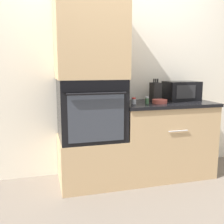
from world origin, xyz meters
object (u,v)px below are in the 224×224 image
at_px(wall_oven, 91,109).
at_px(condiment_jar_mid, 147,100).
at_px(bowl, 160,101).
at_px(microwave, 181,91).
at_px(knife_block, 155,92).
at_px(condiment_jar_near, 134,101).

distance_m(wall_oven, condiment_jar_mid, 0.62).
xyz_separation_m(bowl, condiment_jar_mid, (-0.14, 0.02, 0.02)).
bearing_deg(microwave, knife_block, 177.66).
xyz_separation_m(wall_oven, microwave, (1.12, 0.11, 0.16)).
height_order(knife_block, bowl, knife_block).
height_order(condiment_jar_near, condiment_jar_mid, condiment_jar_mid).
distance_m(knife_block, condiment_jar_mid, 0.27).
xyz_separation_m(wall_oven, condiment_jar_mid, (0.61, -0.07, 0.08)).
height_order(knife_block, condiment_jar_near, knife_block).
height_order(wall_oven, knife_block, wall_oven).
bearing_deg(condiment_jar_near, bowl, -3.63).
relative_size(microwave, bowl, 2.38).
bearing_deg(bowl, wall_oven, 173.81).
xyz_separation_m(condiment_jar_near, condiment_jar_mid, (0.15, -0.00, 0.00)).
xyz_separation_m(microwave, condiment_jar_near, (-0.67, -0.17, -0.08)).
height_order(knife_block, condiment_jar_mid, knife_block).
bearing_deg(wall_oven, knife_block, 8.68).
bearing_deg(bowl, microwave, 27.07).
distance_m(wall_oven, bowl, 0.76).
distance_m(knife_block, condiment_jar_near, 0.39).
bearing_deg(condiment_jar_near, microwave, 14.39).
height_order(wall_oven, condiment_jar_mid, wall_oven).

